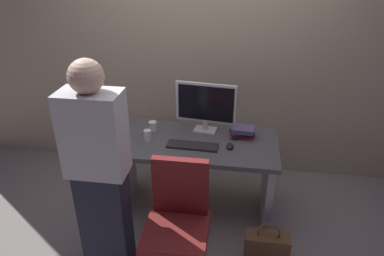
# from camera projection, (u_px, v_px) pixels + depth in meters

# --- Properties ---
(ground_plane) EXTENTS (9.00, 9.00, 0.00)m
(ground_plane) POSITION_uv_depth(u_px,v_px,m) (193.00, 207.00, 3.41)
(ground_plane) COLOR gray
(wall_back) EXTENTS (6.40, 0.10, 3.00)m
(wall_back) POSITION_uv_depth(u_px,v_px,m) (205.00, 30.00, 3.47)
(wall_back) COLOR tan
(wall_back) RESTS_ON ground
(desk) EXTENTS (1.46, 0.72, 0.72)m
(desk) POSITION_uv_depth(u_px,v_px,m) (193.00, 163.00, 3.18)
(desk) COLOR #4C4C51
(desk) RESTS_ON ground
(office_chair) EXTENTS (0.52, 0.52, 0.94)m
(office_chair) POSITION_uv_depth(u_px,v_px,m) (178.00, 231.00, 2.52)
(office_chair) COLOR black
(office_chair) RESTS_ON ground
(person_at_desk) EXTENTS (0.40, 0.24, 1.64)m
(person_at_desk) POSITION_uv_depth(u_px,v_px,m) (99.00, 173.00, 2.43)
(person_at_desk) COLOR #262838
(person_at_desk) RESTS_ON ground
(monitor) EXTENTS (0.54, 0.16, 0.46)m
(monitor) POSITION_uv_depth(u_px,v_px,m) (206.00, 105.00, 3.14)
(monitor) COLOR silver
(monitor) RESTS_ON desk
(keyboard) EXTENTS (0.43, 0.14, 0.02)m
(keyboard) POSITION_uv_depth(u_px,v_px,m) (192.00, 146.00, 2.99)
(keyboard) COLOR #262626
(keyboard) RESTS_ON desk
(mouse) EXTENTS (0.06, 0.10, 0.03)m
(mouse) POSITION_uv_depth(u_px,v_px,m) (230.00, 146.00, 2.97)
(mouse) COLOR black
(mouse) RESTS_ON desk
(cup_near_keyboard) EXTENTS (0.07, 0.07, 0.10)m
(cup_near_keyboard) POSITION_uv_depth(u_px,v_px,m) (148.00, 135.00, 3.07)
(cup_near_keyboard) COLOR silver
(cup_near_keyboard) RESTS_ON desk
(cup_by_monitor) EXTENTS (0.08, 0.08, 0.09)m
(cup_by_monitor) POSITION_uv_depth(u_px,v_px,m) (153.00, 126.00, 3.24)
(cup_by_monitor) COLOR white
(cup_by_monitor) RESTS_ON desk
(book_stack) EXTENTS (0.23, 0.18, 0.09)m
(book_stack) POSITION_uv_depth(u_px,v_px,m) (242.00, 132.00, 3.13)
(book_stack) COLOR red
(book_stack) RESTS_ON desk
(handbag) EXTENTS (0.34, 0.14, 0.38)m
(handbag) POSITION_uv_depth(u_px,v_px,m) (267.00, 248.00, 2.77)
(handbag) COLOR brown
(handbag) RESTS_ON ground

